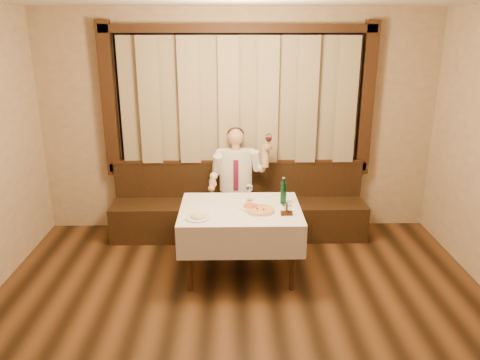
{
  "coord_description": "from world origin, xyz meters",
  "views": [
    {
      "loc": [
        -0.09,
        -2.87,
        2.57
      ],
      "look_at": [
        0.0,
        1.9,
        1.0
      ],
      "focal_mm": 35.0,
      "sensor_mm": 36.0,
      "label": 1
    }
  ],
  "objects_px": {
    "cruet_caddy": "(287,211)",
    "seated_man": "(236,176)",
    "banquette": "(239,211)",
    "green_bottle": "(283,193)",
    "pizza": "(260,210)",
    "pasta_cream": "(198,215)",
    "dining_table": "(240,217)",
    "pasta_red": "(250,205)"
  },
  "relations": [
    {
      "from": "cruet_caddy",
      "to": "seated_man",
      "type": "xyz_separation_m",
      "value": [
        -0.49,
        1.13,
        0.01
      ]
    },
    {
      "from": "banquette",
      "to": "green_bottle",
      "type": "height_order",
      "value": "green_bottle"
    },
    {
      "from": "pizza",
      "to": "seated_man",
      "type": "bearing_deg",
      "value": 102.65
    },
    {
      "from": "pasta_cream",
      "to": "green_bottle",
      "type": "relative_size",
      "value": 0.82
    },
    {
      "from": "seated_man",
      "to": "cruet_caddy",
      "type": "bearing_deg",
      "value": -66.44
    },
    {
      "from": "green_bottle",
      "to": "banquette",
      "type": "bearing_deg",
      "value": 117.15
    },
    {
      "from": "dining_table",
      "to": "pasta_cream",
      "type": "relative_size",
      "value": 5.22
    },
    {
      "from": "pasta_red",
      "to": "banquette",
      "type": "bearing_deg",
      "value": 95.91
    },
    {
      "from": "pasta_cream",
      "to": "seated_man",
      "type": "height_order",
      "value": "seated_man"
    },
    {
      "from": "dining_table",
      "to": "pasta_red",
      "type": "xyz_separation_m",
      "value": [
        0.11,
        0.01,
        0.14
      ]
    },
    {
      "from": "dining_table",
      "to": "pasta_cream",
      "type": "xyz_separation_m",
      "value": [
        -0.43,
        -0.27,
        0.14
      ]
    },
    {
      "from": "dining_table",
      "to": "green_bottle",
      "type": "distance_m",
      "value": 0.53
    },
    {
      "from": "pasta_red",
      "to": "pasta_cream",
      "type": "distance_m",
      "value": 0.61
    },
    {
      "from": "dining_table",
      "to": "pizza",
      "type": "relative_size",
      "value": 4.03
    },
    {
      "from": "dining_table",
      "to": "cruet_caddy",
      "type": "bearing_deg",
      "value": -23.17
    },
    {
      "from": "pasta_cream",
      "to": "cruet_caddy",
      "type": "height_order",
      "value": "cruet_caddy"
    },
    {
      "from": "pizza",
      "to": "pasta_cream",
      "type": "relative_size",
      "value": 1.29
    },
    {
      "from": "seated_man",
      "to": "pasta_cream",
      "type": "bearing_deg",
      "value": -108.26
    },
    {
      "from": "dining_table",
      "to": "seated_man",
      "type": "bearing_deg",
      "value": 91.89
    },
    {
      "from": "pasta_cream",
      "to": "banquette",
      "type": "bearing_deg",
      "value": 71.68
    },
    {
      "from": "pizza",
      "to": "cruet_caddy",
      "type": "bearing_deg",
      "value": -20.91
    },
    {
      "from": "banquette",
      "to": "dining_table",
      "type": "bearing_deg",
      "value": -90.0
    },
    {
      "from": "pasta_red",
      "to": "pasta_cream",
      "type": "height_order",
      "value": "same"
    },
    {
      "from": "pizza",
      "to": "seated_man",
      "type": "xyz_separation_m",
      "value": [
        -0.23,
        1.03,
        0.04
      ]
    },
    {
      "from": "cruet_caddy",
      "to": "seated_man",
      "type": "distance_m",
      "value": 1.24
    },
    {
      "from": "dining_table",
      "to": "seated_man",
      "type": "distance_m",
      "value": 0.95
    },
    {
      "from": "cruet_caddy",
      "to": "seated_man",
      "type": "height_order",
      "value": "seated_man"
    },
    {
      "from": "pizza",
      "to": "cruet_caddy",
      "type": "relative_size",
      "value": 2.51
    },
    {
      "from": "pasta_red",
      "to": "pasta_cream",
      "type": "xyz_separation_m",
      "value": [
        -0.53,
        -0.28,
        0.0
      ]
    },
    {
      "from": "pasta_red",
      "to": "green_bottle",
      "type": "relative_size",
      "value": 0.81
    },
    {
      "from": "pasta_red",
      "to": "seated_man",
      "type": "bearing_deg",
      "value": 98.35
    },
    {
      "from": "banquette",
      "to": "dining_table",
      "type": "distance_m",
      "value": 1.08
    },
    {
      "from": "pasta_red",
      "to": "seated_man",
      "type": "distance_m",
      "value": 0.94
    },
    {
      "from": "pasta_cream",
      "to": "green_bottle",
      "type": "bearing_deg",
      "value": 23.89
    },
    {
      "from": "seated_man",
      "to": "green_bottle",
      "type": "bearing_deg",
      "value": -58.75
    },
    {
      "from": "green_bottle",
      "to": "seated_man",
      "type": "relative_size",
      "value": 0.21
    },
    {
      "from": "banquette",
      "to": "dining_table",
      "type": "xyz_separation_m",
      "value": [
        0.0,
        -1.02,
        0.34
      ]
    },
    {
      "from": "pasta_red",
      "to": "pizza",
      "type": "bearing_deg",
      "value": -47.96
    },
    {
      "from": "dining_table",
      "to": "pasta_cream",
      "type": "distance_m",
      "value": 0.53
    },
    {
      "from": "dining_table",
      "to": "pasta_red",
      "type": "height_order",
      "value": "pasta_red"
    },
    {
      "from": "seated_man",
      "to": "pasta_red",
      "type": "bearing_deg",
      "value": -81.65
    },
    {
      "from": "dining_table",
      "to": "seated_man",
      "type": "height_order",
      "value": "seated_man"
    }
  ]
}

